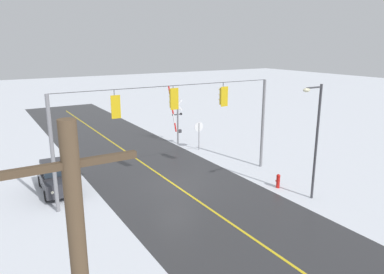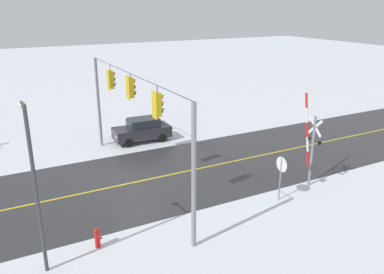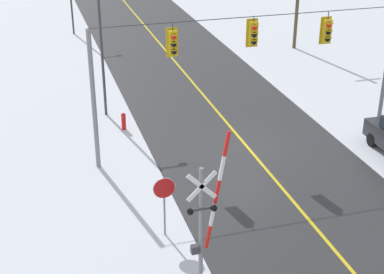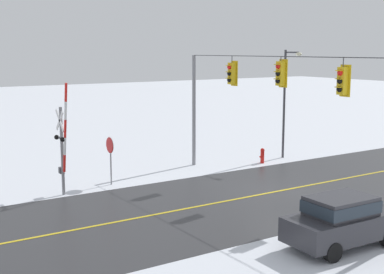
{
  "view_description": "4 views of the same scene",
  "coord_description": "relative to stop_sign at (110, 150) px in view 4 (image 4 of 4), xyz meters",
  "views": [
    {
      "loc": [
        9.98,
        18.66,
        8.58
      ],
      "look_at": [
        -1.81,
        -0.96,
        2.66
      ],
      "focal_mm": 33.95,
      "sensor_mm": 36.0,
      "label": 1
    },
    {
      "loc": [
        -19.5,
        6.71,
        9.64
      ],
      "look_at": [
        -2.87,
        -2.11,
        3.25
      ],
      "focal_mm": 36.83,
      "sensor_mm": 36.0,
      "label": 2
    },
    {
      "loc": [
        -9.39,
        -22.97,
        12.26
      ],
      "look_at": [
        -3.61,
        -3.12,
        2.41
      ],
      "focal_mm": 54.61,
      "sensor_mm": 36.0,
      "label": 3
    },
    {
      "loc": [
        17.93,
        -16.35,
        6.48
      ],
      "look_at": [
        -3.43,
        -2.46,
        2.32
      ],
      "focal_mm": 49.87,
      "sensor_mm": 36.0,
      "label": 4
    }
  ],
  "objects": [
    {
      "name": "ground_plane",
      "position": [
        5.42,
        5.88,
        -1.71
      ],
      "size": [
        160.0,
        160.0,
        0.0
      ],
      "primitive_type": "plane",
      "color": "silver"
    },
    {
      "name": "road_asphalt",
      "position": [
        5.42,
        11.88,
        -1.71
      ],
      "size": [
        9.0,
        80.0,
        0.01
      ],
      "primitive_type": "cube",
      "color": "#303033",
      "rests_on": "ground"
    },
    {
      "name": "lane_centre_line",
      "position": [
        5.42,
        11.88,
        -1.7
      ],
      "size": [
        0.14,
        72.0,
        0.01
      ],
      "primitive_type": "cube",
      "color": "gold",
      "rests_on": "ground"
    },
    {
      "name": "signal_span",
      "position": [
        5.45,
        5.87,
        2.56
      ],
      "size": [
        14.2,
        0.47,
        6.22
      ],
      "color": "gray",
      "rests_on": "ground"
    },
    {
      "name": "stop_sign",
      "position": [
        0.0,
        0.0,
        0.0
      ],
      "size": [
        0.8,
        0.09,
        2.35
      ],
      "color": "gray",
      "rests_on": "ground"
    },
    {
      "name": "railroad_crossing",
      "position": [
        0.63,
        -2.59,
        0.62
      ],
      "size": [
        1.38,
        0.31,
        5.1
      ],
      "color": "gray",
      "rests_on": "ground"
    },
    {
      "name": "parked_car_charcoal",
      "position": [
        11.86,
        2.95,
        -0.76
      ],
      "size": [
        1.93,
        4.25,
        1.74
      ],
      "color": "#2D2D33",
      "rests_on": "ground"
    },
    {
      "name": "streetlamp_near",
      "position": [
        -0.16,
        11.58,
        2.2
      ],
      "size": [
        1.39,
        0.28,
        6.5
      ],
      "color": "#38383D",
      "rests_on": "ground"
    },
    {
      "name": "fire_hydrant",
      "position": [
        0.2,
        9.46,
        -1.25
      ],
      "size": [
        0.24,
        0.31,
        0.88
      ],
      "color": "red",
      "rests_on": "ground"
    }
  ]
}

